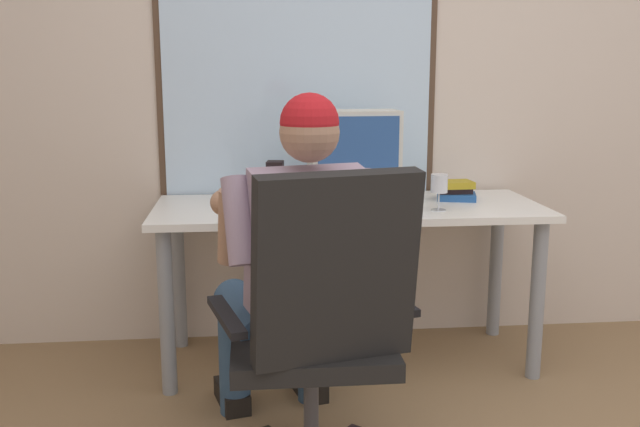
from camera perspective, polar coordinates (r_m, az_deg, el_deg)
wall_rear at (r=3.52m, az=5.77°, el=11.57°), size 4.86×0.08×2.66m
desk at (r=3.17m, az=2.30°, el=-1.15°), size 1.70×0.66×0.73m
office_chair at (r=2.22m, az=0.24°, el=-8.10°), size 0.68×0.61×1.04m
person_seated at (r=2.44m, az=-1.78°, el=-4.42°), size 0.62×0.85×1.25m
crt_monitor at (r=3.14m, az=2.74°, el=4.95°), size 0.40×0.23×0.41m
wine_glass at (r=3.04m, az=9.50°, el=2.21°), size 0.07×0.07×0.16m
desk_speaker at (r=3.21m, az=-3.60°, el=2.56°), size 0.08×0.10×0.18m
book_stack at (r=3.32m, az=10.73°, el=1.80°), size 0.20×0.17×0.09m
cd_case at (r=3.00m, az=-2.90°, el=0.24°), size 0.18×0.17×0.01m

